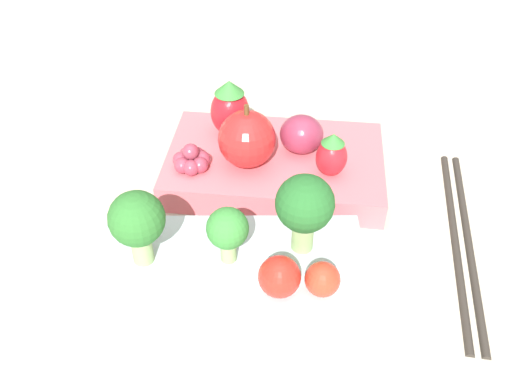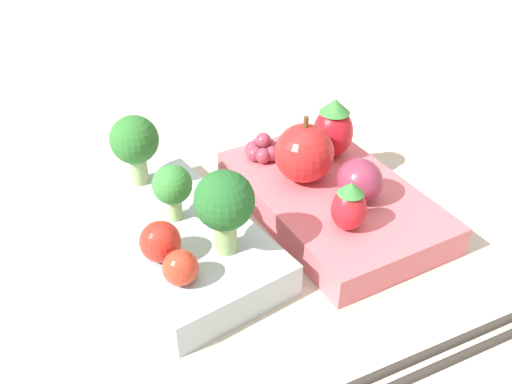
# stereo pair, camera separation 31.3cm
# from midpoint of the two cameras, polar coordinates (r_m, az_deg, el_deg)

# --- Properties ---
(ground_plane) EXTENTS (4.00, 4.00, 0.00)m
(ground_plane) POSITION_cam_midpoint_polar(r_m,az_deg,el_deg) (0.41, -19.58, -7.96)
(ground_plane) COLOR #BCB29E
(bento_box_savoury) EXTENTS (0.20, 0.12, 0.03)m
(bento_box_savoury) POSITION_cam_midpoint_polar(r_m,az_deg,el_deg) (0.38, -25.32, -12.81)
(bento_box_savoury) COLOR silver
(bento_box_savoury) RESTS_ON ground_plane
(bento_box_fruit) EXTENTS (0.19, 0.12, 0.02)m
(bento_box_fruit) POSITION_cam_midpoint_polar(r_m,az_deg,el_deg) (0.45, -16.23, -0.49)
(bento_box_fruit) COLOR #DB6670
(bento_box_fruit) RESTS_ON ground_plane
(broccoli_floret_0) EXTENTS (0.04, 0.04, 0.06)m
(broccoli_floret_0) POSITION_cam_midpoint_polar(r_m,az_deg,el_deg) (0.38, -35.49, -6.89)
(broccoli_floret_0) COLOR #93B770
(broccoli_floret_0) RESTS_ON bento_box_savoury
(broccoli_floret_1) EXTENTS (0.04, 0.04, 0.06)m
(broccoli_floret_1) POSITION_cam_midpoint_polar(r_m,az_deg,el_deg) (0.33, -19.32, -6.17)
(broccoli_floret_1) COLOR #93B770
(broccoli_floret_1) RESTS_ON bento_box_savoury
(broccoli_floret_2) EXTENTS (0.03, 0.03, 0.04)m
(broccoli_floret_2) POSITION_cam_midpoint_polar(r_m,az_deg,el_deg) (0.36, -27.21, -8.36)
(broccoli_floret_2) COLOR #93B770
(broccoli_floret_2) RESTS_ON bento_box_savoury
(cherry_tomato_0) EXTENTS (0.02, 0.02, 0.02)m
(cherry_tomato_0) POSITION_cam_midpoint_polar(r_m,az_deg,el_deg) (0.33, -18.34, -14.50)
(cherry_tomato_0) COLOR red
(cherry_tomato_0) RESTS_ON bento_box_savoury
(cherry_tomato_1) EXTENTS (0.03, 0.03, 0.03)m
(cherry_tomato_1) POSITION_cam_midpoint_polar(r_m,az_deg,el_deg) (0.34, -22.97, -13.84)
(cherry_tomato_1) COLOR red
(cherry_tomato_1) RESTS_ON bento_box_savoury
(apple) EXTENTS (0.05, 0.05, 0.06)m
(apple) POSITION_cam_midpoint_polar(r_m,az_deg,el_deg) (0.43, -20.54, 2.14)
(apple) COLOR red
(apple) RESTS_ON bento_box_fruit
(strawberry_0) EXTENTS (0.02, 0.02, 0.04)m
(strawberry_0) POSITION_cam_midpoint_polar(r_m,az_deg,el_deg) (0.40, -11.83, 0.40)
(strawberry_0) COLOR red
(strawberry_0) RESTS_ON bento_box_fruit
(strawberry_1) EXTENTS (0.03, 0.03, 0.05)m
(strawberry_1) POSITION_cam_midpoint_polar(r_m,az_deg,el_deg) (0.46, -20.91, 5.58)
(strawberry_1) COLOR red
(strawberry_1) RESTS_ON bento_box_fruit
(plum) EXTENTS (0.04, 0.03, 0.03)m
(plum) POSITION_cam_midpoint_polar(r_m,az_deg,el_deg) (0.43, -14.02, 2.88)
(plum) COLOR #892D47
(plum) RESTS_ON bento_box_fruit
(grape_cluster) EXTENTS (0.03, 0.03, 0.02)m
(grape_cluster) POSITION_cam_midpoint_polar(r_m,az_deg,el_deg) (0.45, -25.74, -0.06)
(grape_cluster) COLOR #93384C
(grape_cluster) RESTS_ON bento_box_fruit
(chopsticks_pair) EXTENTS (0.02, 0.21, 0.01)m
(chopsticks_pair) POSITION_cam_midpoint_polar(r_m,az_deg,el_deg) (0.38, 2.44, -9.38)
(chopsticks_pair) COLOR #332D28
(chopsticks_pair) RESTS_ON ground_plane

